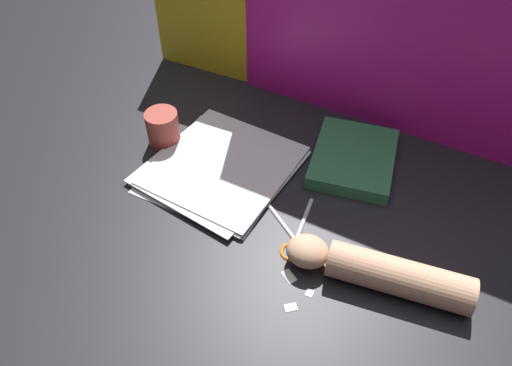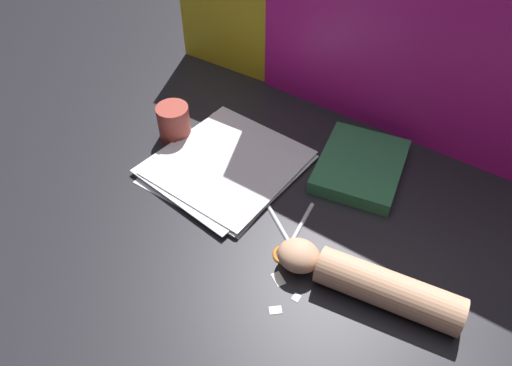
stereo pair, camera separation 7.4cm
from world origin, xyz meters
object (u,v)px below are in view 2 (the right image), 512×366
object	(u,v)px
paper_stack	(226,165)
hand_forearm	(369,283)
book_closed	(360,166)
mug	(174,122)
scissors	(290,241)

from	to	relation	value
paper_stack	hand_forearm	bearing A→B (deg)	-14.55
book_closed	hand_forearm	bearing A→B (deg)	-59.76
book_closed	hand_forearm	size ratio (longest dim) A/B	0.74
mug	hand_forearm	bearing A→B (deg)	-11.66
paper_stack	mug	distance (m)	0.16
paper_stack	scissors	world-z (taller)	paper_stack
book_closed	scissors	distance (m)	0.25
book_closed	mug	xyz separation A→B (m)	(-0.40, -0.15, 0.03)
book_closed	mug	size ratio (longest dim) A/B	2.96
hand_forearm	mug	distance (m)	0.56
mug	scissors	bearing A→B (deg)	-14.66
paper_stack	scissors	xyz separation A→B (m)	(0.22, -0.09, -0.00)
paper_stack	hand_forearm	xyz separation A→B (m)	(0.39, -0.10, 0.03)
paper_stack	hand_forearm	size ratio (longest dim) A/B	0.95
scissors	mug	distance (m)	0.40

